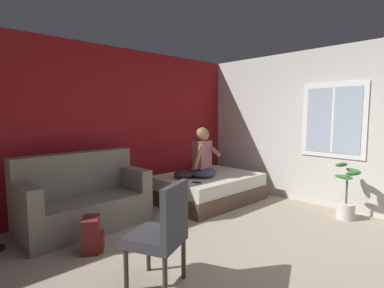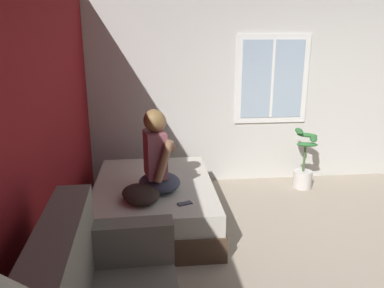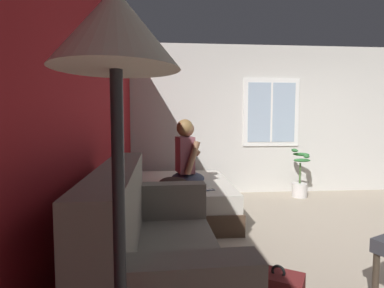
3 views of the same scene
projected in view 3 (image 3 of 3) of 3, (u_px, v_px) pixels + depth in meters
ground_plane at (379, 243)px, 3.27m from camera, size 40.00×40.00×0.00m
wall_back_accent at (91, 119)px, 2.92m from camera, size 9.80×0.16×2.70m
wall_side_with_window at (290, 120)px, 5.62m from camera, size 0.19×7.33×2.70m
bed at (182, 198)px, 4.25m from camera, size 1.83×1.35×0.48m
couch at (152, 261)px, 2.02m from camera, size 1.73×0.88×1.04m
person_seated at (186, 158)px, 4.02m from camera, size 0.59×0.53×0.88m
throw_pillow at (174, 183)px, 3.76m from camera, size 0.58×0.51×0.14m
cell_phone at (209, 190)px, 3.68m from camera, size 0.11×0.16×0.01m
floor_lamp at (116, 88)px, 0.83m from camera, size 0.36×0.36×1.70m
potted_plant at (300, 180)px, 5.23m from camera, size 0.39×0.37×0.85m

